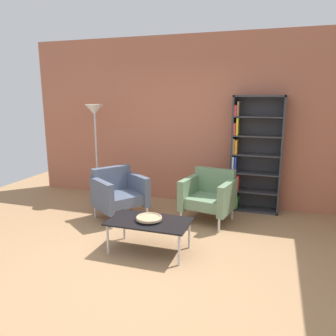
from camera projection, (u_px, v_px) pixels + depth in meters
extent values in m
plane|color=#9E7751|center=(149.00, 264.00, 3.79)|extent=(8.32, 8.32, 0.00)
cube|color=#B2664C|center=(199.00, 121.00, 5.76)|extent=(6.40, 0.12, 2.90)
cube|color=#333338|center=(232.00, 154.00, 5.47)|extent=(0.03, 0.30, 1.90)
cube|color=#333338|center=(281.00, 156.00, 5.23)|extent=(0.03, 0.30, 1.90)
cube|color=#333338|center=(260.00, 96.00, 5.15)|extent=(0.80, 0.30, 0.03)
cube|color=#333338|center=(253.00, 209.00, 5.55)|extent=(0.80, 0.30, 0.03)
cube|color=#333338|center=(257.00, 153.00, 5.48)|extent=(0.80, 0.02, 1.90)
cube|color=#333338|center=(254.00, 191.00, 5.48)|extent=(0.76, 0.28, 0.02)
cube|color=#333338|center=(255.00, 173.00, 5.42)|extent=(0.76, 0.28, 0.02)
cube|color=#333338|center=(256.00, 155.00, 5.35)|extent=(0.76, 0.28, 0.02)
cube|color=#333338|center=(257.00, 136.00, 5.28)|extent=(0.76, 0.28, 0.02)
cube|color=#333338|center=(258.00, 117.00, 5.22)|extent=(0.76, 0.28, 0.02)
cube|color=green|center=(232.00, 200.00, 5.60)|extent=(0.04, 0.21, 0.22)
cube|color=black|center=(235.00, 199.00, 5.59)|extent=(0.03, 0.22, 0.26)
cube|color=green|center=(237.00, 201.00, 5.59)|extent=(0.03, 0.25, 0.20)
cube|color=green|center=(232.00, 184.00, 5.52)|extent=(0.02, 0.18, 0.17)
cube|color=green|center=(235.00, 183.00, 5.51)|extent=(0.04, 0.18, 0.22)
cube|color=red|center=(238.00, 182.00, 5.50)|extent=(0.04, 0.21, 0.26)
cube|color=white|center=(233.00, 164.00, 5.44)|extent=(0.03, 0.17, 0.26)
cube|color=blue|center=(236.00, 164.00, 5.43)|extent=(0.02, 0.17, 0.26)
cube|color=olive|center=(234.00, 146.00, 5.41)|extent=(0.03, 0.24, 0.25)
cube|color=orange|center=(237.00, 147.00, 5.38)|extent=(0.03, 0.19, 0.23)
cube|color=red|center=(235.00, 129.00, 5.35)|extent=(0.04, 0.25, 0.19)
cube|color=yellow|center=(238.00, 126.00, 5.31)|extent=(0.03, 0.20, 0.27)
cube|color=red|center=(236.00, 110.00, 5.29)|extent=(0.04, 0.25, 0.17)
cube|color=olive|center=(239.00, 109.00, 5.27)|extent=(0.03, 0.24, 0.22)
cube|color=black|center=(149.00, 221.00, 4.02)|extent=(1.00, 0.56, 0.02)
cylinder|color=silver|center=(108.00, 239.00, 3.99)|extent=(0.03, 0.03, 0.38)
cylinder|color=silver|center=(179.00, 250.00, 3.71)|extent=(0.03, 0.03, 0.38)
cylinder|color=silver|center=(124.00, 225.00, 4.41)|extent=(0.03, 0.03, 0.38)
cylinder|color=silver|center=(189.00, 234.00, 4.14)|extent=(0.03, 0.03, 0.38)
cylinder|color=tan|center=(149.00, 220.00, 4.02)|extent=(0.13, 0.13, 0.02)
cylinder|color=tan|center=(149.00, 218.00, 4.01)|extent=(0.32, 0.32, 0.02)
torus|color=tan|center=(149.00, 217.00, 4.01)|extent=(0.32, 0.32, 0.02)
cube|color=slate|center=(208.00, 201.00, 5.00)|extent=(0.74, 0.69, 0.16)
cube|color=slate|center=(215.00, 180.00, 5.17)|extent=(0.65, 0.24, 0.38)
cube|color=slate|center=(189.00, 192.00, 5.11)|extent=(0.22, 0.63, 0.46)
cube|color=slate|center=(227.00, 198.00, 4.81)|extent=(0.22, 0.63, 0.46)
cylinder|color=silver|center=(181.00, 217.00, 4.92)|extent=(0.04, 0.04, 0.24)
cylinder|color=silver|center=(219.00, 224.00, 4.64)|extent=(0.04, 0.04, 0.24)
cylinder|color=silver|center=(197.00, 206.00, 5.42)|extent=(0.04, 0.04, 0.24)
cylinder|color=silver|center=(232.00, 212.00, 5.13)|extent=(0.04, 0.04, 0.24)
cube|color=#4C566B|center=(120.00, 199.00, 5.13)|extent=(0.84, 0.86, 0.16)
cube|color=#4C566B|center=(111.00, 178.00, 5.29)|extent=(0.47, 0.59, 0.38)
cube|color=#4C566B|center=(102.00, 196.00, 4.91)|extent=(0.56, 0.44, 0.46)
cube|color=#4C566B|center=(137.00, 189.00, 5.27)|extent=(0.56, 0.44, 0.46)
cylinder|color=silver|center=(112.00, 221.00, 4.76)|extent=(0.04, 0.04, 0.24)
cylinder|color=silver|center=(147.00, 212.00, 5.11)|extent=(0.04, 0.04, 0.24)
cylinder|color=silver|center=(95.00, 210.00, 5.21)|extent=(0.04, 0.04, 0.24)
cylinder|color=silver|center=(128.00, 203.00, 5.56)|extent=(0.04, 0.04, 0.24)
cylinder|color=silver|center=(99.00, 199.00, 6.13)|extent=(0.28, 0.28, 0.02)
cylinder|color=silver|center=(97.00, 154.00, 5.95)|extent=(0.03, 0.03, 1.65)
cone|color=white|center=(94.00, 110.00, 5.78)|extent=(0.32, 0.32, 0.18)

